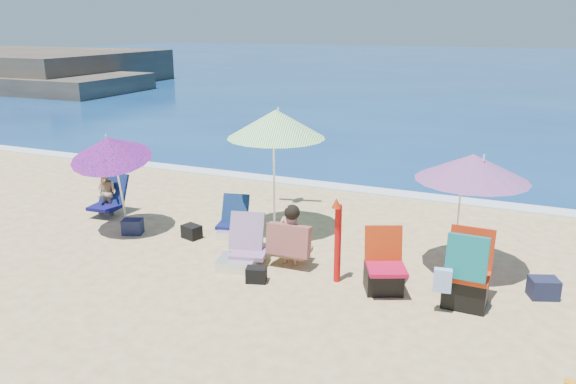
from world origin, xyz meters
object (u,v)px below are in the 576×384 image
at_px(umbrella_turquoise, 473,167).
at_px(camp_chair_left, 384,273).
at_px(umbrella_striped, 276,124).
at_px(furled_umbrella, 337,236).
at_px(umbrella_blue, 110,148).
at_px(person_left, 107,193).
at_px(camp_chair_right, 466,279).
at_px(chair_navy, 233,225).
at_px(chair_rainbow, 242,253).
at_px(person_center, 290,236).

height_order(umbrella_turquoise, camp_chair_left, umbrella_turquoise).
bearing_deg(umbrella_striped, furled_umbrella, -42.48).
relative_size(umbrella_blue, person_left, 1.89).
relative_size(umbrella_striped, camp_chair_right, 2.12).
xyz_separation_m(umbrella_blue, camp_chair_left, (4.93, -0.37, -1.28)).
bearing_deg(person_left, furled_umbrella, -12.02).
height_order(chair_navy, camp_chair_right, camp_chair_right).
xyz_separation_m(umbrella_turquoise, umbrella_blue, (-5.89, -0.69, -0.09)).
distance_m(umbrella_turquoise, chair_rainbow, 3.65).
bearing_deg(person_center, person_left, 169.14).
bearing_deg(chair_navy, person_left, 179.71).
relative_size(furled_umbrella, chair_navy, 1.72).
relative_size(umbrella_blue, camp_chair_left, 2.08).
xyz_separation_m(umbrella_blue, chair_rainbow, (2.71, -0.39, -1.34)).
bearing_deg(camp_chair_right, furled_umbrella, 179.36).
bearing_deg(camp_chair_right, person_center, 173.75).
xyz_separation_m(camp_chair_left, person_center, (-1.54, 0.28, 0.21)).
bearing_deg(camp_chair_right, chair_navy, 165.11).
bearing_deg(person_center, chair_rainbow, -155.71).
bearing_deg(umbrella_blue, chair_rainbow, -8.28).
bearing_deg(umbrella_turquoise, umbrella_striped, 172.47).
height_order(umbrella_striped, camp_chair_right, umbrella_striped).
bearing_deg(umbrella_turquoise, chair_rainbow, -161.19).
distance_m(umbrella_striped, person_center, 2.06).
bearing_deg(person_left, umbrella_striped, 6.80).
relative_size(furled_umbrella, chair_rainbow, 1.47).
bearing_deg(camp_chair_right, person_left, 170.90).
distance_m(furled_umbrella, chair_rainbow, 1.60).
xyz_separation_m(umbrella_striped, camp_chair_left, (2.31, -1.49, -1.69)).
relative_size(camp_chair_left, camp_chair_right, 0.86).
relative_size(chair_rainbow, person_center, 0.89).
relative_size(umbrella_turquoise, person_left, 2.13).
relative_size(umbrella_turquoise, umbrella_blue, 1.13).
distance_m(umbrella_turquoise, umbrella_blue, 5.93).
relative_size(umbrella_striped, person_left, 2.24).
relative_size(chair_navy, camp_chair_right, 0.71).
bearing_deg(chair_rainbow, umbrella_turquoise, 18.81).
bearing_deg(umbrella_striped, umbrella_turquoise, -7.53).
bearing_deg(furled_umbrella, chair_navy, 154.99).
distance_m(person_center, person_left, 4.25).
xyz_separation_m(chair_rainbow, camp_chair_right, (3.31, 0.02, 0.18)).
bearing_deg(camp_chair_left, person_center, 169.54).
bearing_deg(umbrella_blue, camp_chair_left, -4.33).
height_order(umbrella_striped, umbrella_blue, umbrella_striped).
height_order(furled_umbrella, person_left, furled_umbrella).
bearing_deg(person_center, umbrella_blue, 178.49).
height_order(umbrella_striped, chair_rainbow, umbrella_striped).
height_order(umbrella_striped, furled_umbrella, umbrella_striped).
bearing_deg(camp_chair_left, umbrella_striped, 147.09).
xyz_separation_m(umbrella_blue, person_left, (-0.79, 0.71, -1.09)).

